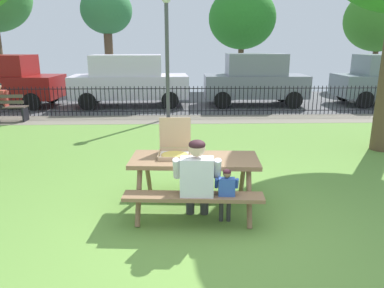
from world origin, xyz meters
name	(u,v)px	position (x,y,z in m)	size (l,w,h in m)	color
ground	(210,180)	(0.00, 2.05, -0.01)	(28.00, 12.10, 0.02)	#68973F
cobblestone_walkway	(196,119)	(0.00, 7.40, 0.00)	(28.00, 1.40, 0.01)	gray
street_asphalt	(193,101)	(0.00, 11.17, -0.01)	(28.00, 6.15, 0.01)	#515154
picnic_table_foreground	(194,169)	(-0.31, 0.92, 0.60)	(1.89, 1.59, 0.79)	#8C6848
pizza_box_open	(175,148)	(-0.59, 1.09, 0.87)	(0.47, 0.50, 0.52)	tan
pizza_slice_on_table	(198,157)	(-0.26, 0.93, 0.78)	(0.26, 0.21, 0.02)	#EFD27A
adult_at_table	(197,178)	(-0.30, 0.42, 0.66)	(0.62, 0.61, 1.19)	#393939
child_at_table	(226,191)	(0.08, 0.37, 0.50)	(0.31, 0.30, 0.81)	#343434
iron_fence_streetside	(196,100)	(0.00, 8.10, 0.50)	(19.08, 0.03, 0.98)	black
lamp_post_walkway	(167,44)	(-0.91, 7.49, 2.32)	(0.28, 0.28, 3.77)	#4C4C51
parked_car_left	(0,80)	(-7.36, 10.12, 1.01)	(4.48, 2.08, 1.94)	maroon
parked_car_center	(129,80)	(-2.47, 10.11, 1.01)	(4.50, 2.12, 1.94)	white
parked_car_right	(255,79)	(2.40, 10.12, 1.01)	(3.93, 1.89, 1.98)	gray
far_tree_midleft	(107,12)	(-4.25, 15.72, 3.91)	(2.61, 2.61, 5.18)	brown
far_tree_center	(242,19)	(2.73, 15.72, 3.61)	(3.47, 3.47, 5.19)	brown
far_tree_midright	(380,20)	(10.02, 15.72, 3.57)	(3.65, 3.65, 5.22)	brown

